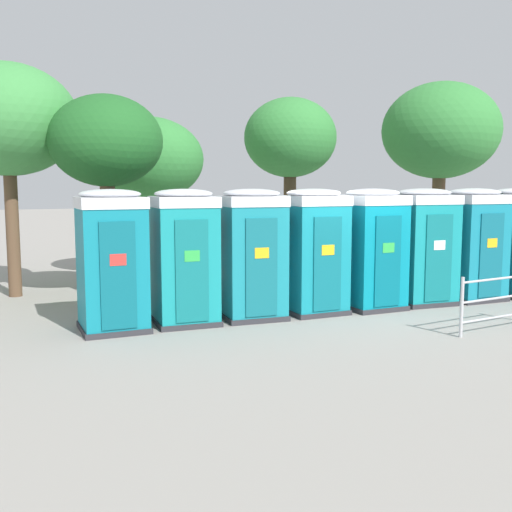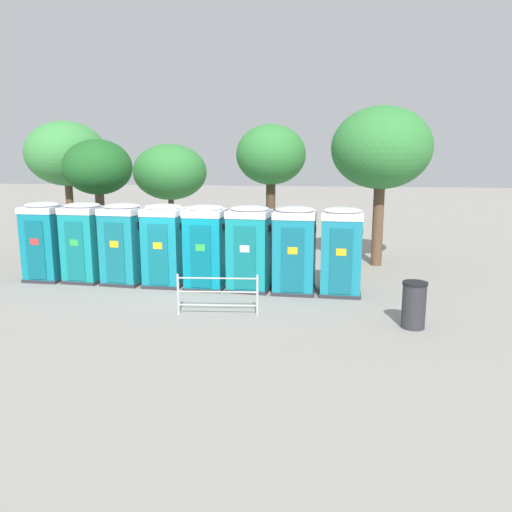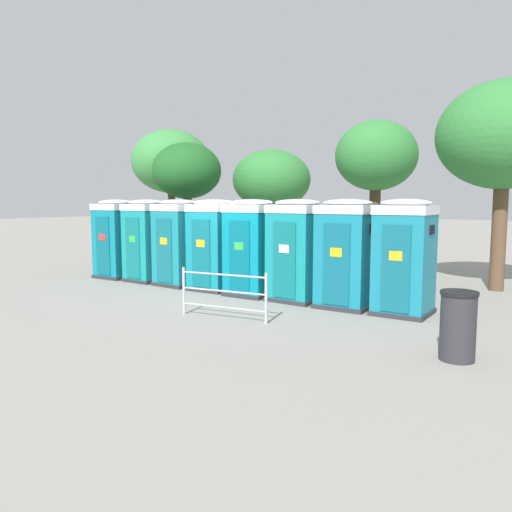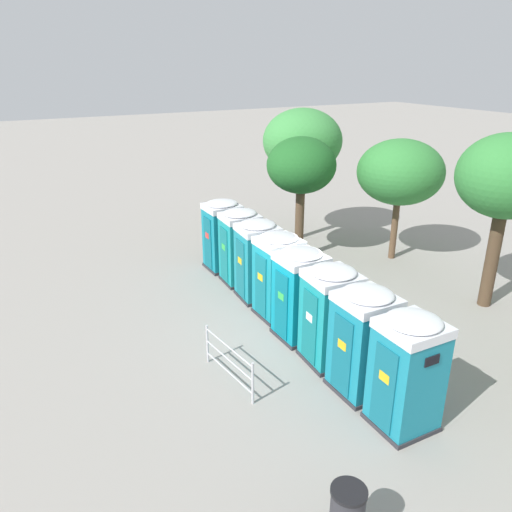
{
  "view_description": "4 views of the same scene",
  "coord_description": "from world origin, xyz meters",
  "px_view_note": "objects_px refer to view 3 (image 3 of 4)",
  "views": [
    {
      "loc": [
        -6.61,
        -10.6,
        2.6
      ],
      "look_at": [
        -1.93,
        0.09,
        1.22
      ],
      "focal_mm": 42.0,
      "sensor_mm": 36.0,
      "label": 1
    },
    {
      "loc": [
        4.55,
        -14.47,
        3.86
      ],
      "look_at": [
        2.21,
        -0.06,
        1.04
      ],
      "focal_mm": 35.0,
      "sensor_mm": 36.0,
      "label": 2
    },
    {
      "loc": [
        7.85,
        -11.02,
        2.49
      ],
      "look_at": [
        0.77,
        -0.01,
        1.04
      ],
      "focal_mm": 35.0,
      "sensor_mm": 36.0,
      "label": 3
    },
    {
      "loc": [
        10.72,
        -6.84,
        7.14
      ],
      "look_at": [
        -2.11,
        0.09,
        1.38
      ],
      "focal_mm": 35.0,
      "sensor_mm": 36.0,
      "label": 4
    }
  ],
  "objects_px": {
    "portapotty_3": "(214,244)",
    "portapotty_7": "(404,257)",
    "portapotty_0": "(117,238)",
    "portapotty_1": "(147,240)",
    "street_tree_3": "(376,157)",
    "portapotty_4": "(252,247)",
    "trash_can": "(458,326)",
    "street_tree_2": "(187,172)",
    "portapotty_6": "(347,253)",
    "street_tree_4": "(171,162)",
    "portapotty_2": "(179,242)",
    "street_tree_1": "(271,180)",
    "street_tree_0": "(504,136)",
    "event_barrier": "(223,293)",
    "portapotty_5": "(297,250)"
  },
  "relations": [
    {
      "from": "street_tree_4",
      "to": "portapotty_1",
      "type": "bearing_deg",
      "value": -56.25
    },
    {
      "from": "portapotty_0",
      "to": "portapotty_3",
      "type": "relative_size",
      "value": 1.0
    },
    {
      "from": "portapotty_1",
      "to": "portapotty_4",
      "type": "xyz_separation_m",
      "value": [
        4.04,
        -0.23,
        -0.0
      ]
    },
    {
      "from": "portapotty_6",
      "to": "portapotty_7",
      "type": "height_order",
      "value": "same"
    },
    {
      "from": "portapotty_7",
      "to": "street_tree_1",
      "type": "distance_m",
      "value": 9.91
    },
    {
      "from": "street_tree_1",
      "to": "street_tree_3",
      "type": "xyz_separation_m",
      "value": [
        4.38,
        -0.21,
        0.68
      ]
    },
    {
      "from": "portapotty_0",
      "to": "portapotty_7",
      "type": "height_order",
      "value": "same"
    },
    {
      "from": "portapotty_3",
      "to": "portapotty_2",
      "type": "bearing_deg",
      "value": 178.09
    },
    {
      "from": "street_tree_2",
      "to": "street_tree_3",
      "type": "xyz_separation_m",
      "value": [
        6.09,
        2.95,
        0.47
      ]
    },
    {
      "from": "portapotty_2",
      "to": "street_tree_0",
      "type": "bearing_deg",
      "value": 26.98
    },
    {
      "from": "portapotty_5",
      "to": "street_tree_4",
      "type": "relative_size",
      "value": 0.47
    },
    {
      "from": "portapotty_1",
      "to": "portapotty_3",
      "type": "xyz_separation_m",
      "value": [
        2.7,
        -0.11,
        -0.0
      ]
    },
    {
      "from": "street_tree_3",
      "to": "event_barrier",
      "type": "xyz_separation_m",
      "value": [
        -0.18,
        -8.74,
        -3.44
      ]
    },
    {
      "from": "street_tree_4",
      "to": "event_barrier",
      "type": "xyz_separation_m",
      "value": [
        7.89,
        -7.11,
        -3.5
      ]
    },
    {
      "from": "street_tree_0",
      "to": "trash_can",
      "type": "distance_m",
      "value": 8.01
    },
    {
      "from": "portapotty_1",
      "to": "trash_can",
      "type": "relative_size",
      "value": 2.31
    },
    {
      "from": "portapotty_2",
      "to": "portapotty_3",
      "type": "xyz_separation_m",
      "value": [
        1.35,
        -0.05,
        0.0
      ]
    },
    {
      "from": "portapotty_5",
      "to": "street_tree_0",
      "type": "relative_size",
      "value": 0.44
    },
    {
      "from": "portapotty_1",
      "to": "portapotty_3",
      "type": "height_order",
      "value": "same"
    },
    {
      "from": "street_tree_2",
      "to": "portapotty_3",
      "type": "bearing_deg",
      "value": -40.58
    },
    {
      "from": "portapotty_6",
      "to": "portapotty_7",
      "type": "xyz_separation_m",
      "value": [
        1.35,
        -0.01,
        0.0
      ]
    },
    {
      "from": "street_tree_2",
      "to": "street_tree_3",
      "type": "bearing_deg",
      "value": 25.88
    },
    {
      "from": "street_tree_2",
      "to": "street_tree_3",
      "type": "distance_m",
      "value": 6.78
    },
    {
      "from": "street_tree_1",
      "to": "street_tree_4",
      "type": "xyz_separation_m",
      "value": [
        -3.69,
        -1.84,
        0.74
      ]
    },
    {
      "from": "portapotty_0",
      "to": "street_tree_2",
      "type": "distance_m",
      "value": 3.76
    },
    {
      "from": "portapotty_1",
      "to": "event_barrier",
      "type": "distance_m",
      "value": 5.81
    },
    {
      "from": "street_tree_0",
      "to": "street_tree_2",
      "type": "bearing_deg",
      "value": -173.95
    },
    {
      "from": "portapotty_7",
      "to": "trash_can",
      "type": "height_order",
      "value": "portapotty_7"
    },
    {
      "from": "portapotty_2",
      "to": "street_tree_0",
      "type": "relative_size",
      "value": 0.44
    },
    {
      "from": "portapotty_1",
      "to": "portapotty_4",
      "type": "distance_m",
      "value": 4.05
    },
    {
      "from": "portapotty_6",
      "to": "portapotty_1",
      "type": "bearing_deg",
      "value": 177.45
    },
    {
      "from": "portapotty_7",
      "to": "street_tree_3",
      "type": "bearing_deg",
      "value": 114.89
    },
    {
      "from": "portapotty_7",
      "to": "street_tree_3",
      "type": "xyz_separation_m",
      "value": [
        -2.88,
        6.21,
        2.72
      ]
    },
    {
      "from": "portapotty_3",
      "to": "street_tree_1",
      "type": "distance_m",
      "value": 6.82
    },
    {
      "from": "portapotty_0",
      "to": "street_tree_3",
      "type": "bearing_deg",
      "value": 42.13
    },
    {
      "from": "portapotty_4",
      "to": "portapotty_6",
      "type": "height_order",
      "value": "same"
    },
    {
      "from": "portapotty_3",
      "to": "portapotty_7",
      "type": "distance_m",
      "value": 5.4
    },
    {
      "from": "street_tree_2",
      "to": "trash_can",
      "type": "bearing_deg",
      "value": -29.48
    },
    {
      "from": "portapotty_5",
      "to": "street_tree_0",
      "type": "xyz_separation_m",
      "value": [
        4.03,
        4.27,
        2.96
      ]
    },
    {
      "from": "street_tree_3",
      "to": "street_tree_4",
      "type": "relative_size",
      "value": 0.98
    },
    {
      "from": "portapotty_2",
      "to": "street_tree_1",
      "type": "xyz_separation_m",
      "value": [
        -0.52,
        6.19,
        2.04
      ]
    },
    {
      "from": "portapotty_5",
      "to": "portapotty_6",
      "type": "xyz_separation_m",
      "value": [
        1.35,
        -0.08,
        0.0
      ]
    },
    {
      "from": "portapotty_6",
      "to": "trash_can",
      "type": "distance_m",
      "value": 4.15
    },
    {
      "from": "portapotty_3",
      "to": "street_tree_0",
      "type": "relative_size",
      "value": 0.44
    },
    {
      "from": "street_tree_3",
      "to": "street_tree_4",
      "type": "bearing_deg",
      "value": -168.61
    },
    {
      "from": "street_tree_0",
      "to": "street_tree_1",
      "type": "distance_m",
      "value": 8.89
    },
    {
      "from": "street_tree_0",
      "to": "event_barrier",
      "type": "xyz_separation_m",
      "value": [
        -4.4,
        -6.88,
        -3.67
      ]
    },
    {
      "from": "portapotty_7",
      "to": "event_barrier",
      "type": "xyz_separation_m",
      "value": [
        -3.06,
        -2.53,
        -0.72
      ]
    },
    {
      "from": "portapotty_4",
      "to": "portapotty_1",
      "type": "bearing_deg",
      "value": 176.77
    },
    {
      "from": "portapotty_0",
      "to": "portapotty_1",
      "type": "distance_m",
      "value": 1.35
    }
  ]
}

